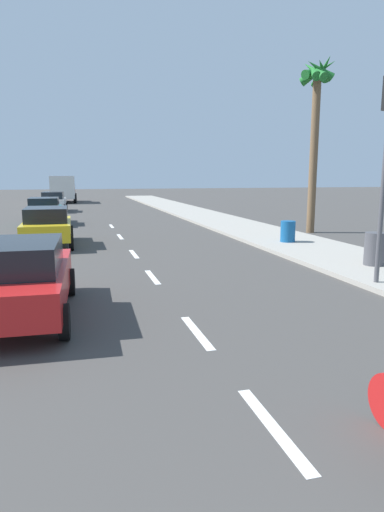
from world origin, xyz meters
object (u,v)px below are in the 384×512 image
object	(u,v)px
parked_car_red	(18,277)
delivery_truck	(63,188)
trash_bin_near	(375,249)
trash_bin_far	(288,231)
palm_tree_far	(316,101)
parked_car_teal	(45,210)
parked_car_yellow	(47,225)
parked_car_white	(53,201)

from	to	relation	value
parked_car_red	delivery_truck	world-z (taller)	delivery_truck
delivery_truck	trash_bin_near	xyz separation A→B (m)	(9.65, -38.27, -0.87)
trash_bin_far	trash_bin_near	bearing A→B (deg)	-86.75
palm_tree_far	trash_bin_far	size ratio (longest dim) A/B	9.83
parked_car_teal	parked_car_red	bearing A→B (deg)	-88.07
parked_car_yellow	trash_bin_near	world-z (taller)	parked_car_yellow
parked_car_teal	trash_bin_near	xyz separation A→B (m)	(10.35, -15.97, -0.20)
parked_car_teal	palm_tree_far	world-z (taller)	palm_tree_far
parked_car_teal	parked_car_white	world-z (taller)	same
parked_car_red	palm_tree_far	xyz separation A→B (m)	(12.61, 10.71, 5.52)
palm_tree_far	trash_bin_far	distance (m)	7.38
parked_car_red	parked_car_white	size ratio (longest dim) A/B	1.05
parked_car_white	palm_tree_far	world-z (taller)	palm_tree_far
parked_car_red	delivery_truck	distance (m)	40.46
parked_car_white	palm_tree_far	size ratio (longest dim) A/B	0.51
parked_car_red	parked_car_teal	size ratio (longest dim) A/B	1.04
parked_car_white	trash_bin_far	xyz separation A→B (m)	(9.93, -20.62, -0.27)
parked_car_teal	delivery_truck	bearing A→B (deg)	88.65
trash_bin_far	palm_tree_far	bearing A→B (deg)	48.94
palm_tree_far	trash_bin_near	world-z (taller)	palm_tree_far
parked_car_red	parked_car_yellow	size ratio (longest dim) A/B	1.04
parked_car_red	palm_tree_far	world-z (taller)	palm_tree_far
parked_car_red	trash_bin_far	size ratio (longest dim) A/B	5.26
parked_car_white	palm_tree_far	bearing A→B (deg)	-50.72
parked_car_white	trash_bin_near	xyz separation A→B (m)	(10.22, -25.69, -0.20)
parked_car_red	parked_car_teal	world-z (taller)	same
parked_car_teal	parked_car_white	distance (m)	9.73
palm_tree_far	trash_bin_near	size ratio (longest dim) A/B	8.48
parked_car_yellow	trash_bin_far	world-z (taller)	parked_car_yellow
parked_car_yellow	delivery_truck	xyz separation A→B (m)	(0.14, 30.79, 0.66)
parked_car_teal	trash_bin_far	bearing A→B (deg)	-46.83
delivery_truck	palm_tree_far	bearing A→B (deg)	-66.39
parked_car_teal	palm_tree_far	bearing A→B (deg)	-29.18
parked_car_white	trash_bin_near	size ratio (longest dim) A/B	4.31
parked_car_white	parked_car_yellow	bearing A→B (deg)	-86.41
parked_car_red	parked_car_white	bearing A→B (deg)	92.73
palm_tree_far	trash_bin_near	distance (m)	10.62
trash_bin_near	trash_bin_far	bearing A→B (deg)	93.25
delivery_truck	parked_car_red	bearing A→B (deg)	-89.31
parked_car_yellow	palm_tree_far	distance (m)	13.72
parked_car_red	trash_bin_far	distance (m)	12.03
parked_car_white	palm_tree_far	distance (m)	22.19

